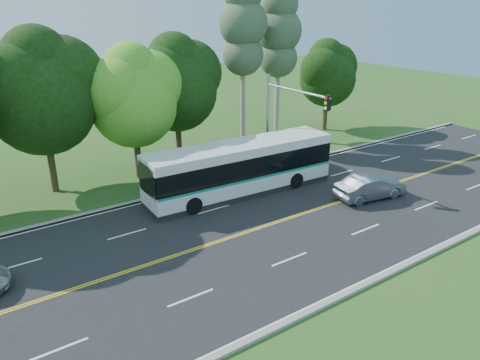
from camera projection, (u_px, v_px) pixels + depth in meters
ground at (255, 230)px, 25.75m from camera, size 120.00×120.00×0.00m
road at (255, 229)px, 25.75m from camera, size 60.00×14.00×0.02m
curb_north at (191, 188)px, 31.18m from camera, size 60.00×0.30×0.15m
curb_south at (353, 291)px, 20.26m from camera, size 60.00×0.30×0.15m
grass_verge at (178, 180)px, 32.61m from camera, size 60.00×4.00×0.10m
lane_markings at (254, 230)px, 25.69m from camera, size 57.60×13.82×0.00m
tree_row at (78, 85)px, 29.82m from camera, size 44.70×9.10×13.84m
bougainvillea_hedge at (267, 156)px, 35.54m from camera, size 9.50×2.25×1.50m
traffic_signal at (285, 112)px, 31.64m from camera, size 0.42×6.10×7.00m
transit_bus at (240, 169)px, 30.00m from camera, size 12.81×3.38×3.32m
sedan at (370, 187)px, 29.46m from camera, size 4.86×2.41×1.53m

